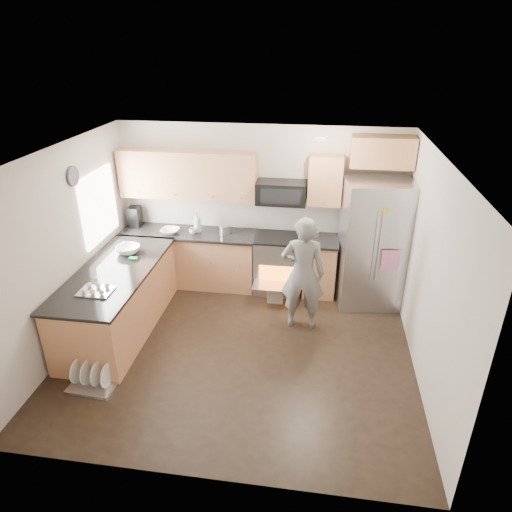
% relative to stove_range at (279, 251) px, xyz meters
% --- Properties ---
extents(ground, '(4.50, 4.50, 0.00)m').
position_rel_stove_range_xyz_m(ground, '(-0.35, -1.69, -0.68)').
color(ground, black).
rests_on(ground, ground).
extents(room_shell, '(4.54, 4.04, 2.62)m').
position_rel_stove_range_xyz_m(room_shell, '(-0.39, -1.68, 1.00)').
color(room_shell, beige).
rests_on(room_shell, ground).
extents(back_cabinet_run, '(4.45, 0.64, 2.50)m').
position_rel_stove_range_xyz_m(back_cabinet_run, '(-0.94, 0.05, 0.29)').
color(back_cabinet_run, '#B26F47').
rests_on(back_cabinet_run, ground).
extents(peninsula, '(0.96, 2.36, 1.03)m').
position_rel_stove_range_xyz_m(peninsula, '(-2.10, -1.44, -0.21)').
color(peninsula, '#B26F47').
rests_on(peninsula, ground).
extents(stove_range, '(0.76, 0.97, 1.79)m').
position_rel_stove_range_xyz_m(stove_range, '(0.00, 0.00, 0.00)').
color(stove_range, '#B7B7BC').
rests_on(stove_range, ground).
extents(refrigerator, '(1.04, 0.86, 1.95)m').
position_rel_stove_range_xyz_m(refrigerator, '(1.42, -0.17, 0.30)').
color(refrigerator, '#B7B7BC').
rests_on(refrigerator, ground).
extents(person, '(0.61, 0.41, 1.66)m').
position_rel_stove_range_xyz_m(person, '(0.42, -1.00, 0.16)').
color(person, slate).
rests_on(person, ground).
extents(dish_rack, '(0.56, 0.46, 0.33)m').
position_rel_stove_range_xyz_m(dish_rack, '(-1.95, -2.64, -0.59)').
color(dish_rack, '#B7B7BC').
rests_on(dish_rack, ground).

